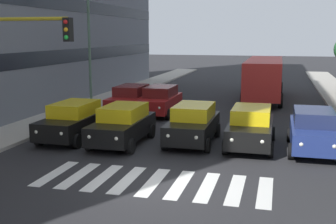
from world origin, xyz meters
TOP-DOWN VIEW (x-y plane):
  - ground_plane at (0.00, 0.00)m, footprint 180.00×180.00m
  - crosswalk_markings at (-0.00, 0.00)m, footprint 7.65×2.80m
  - car_0 at (-5.34, -5.38)m, footprint 2.02×4.44m
  - car_1 at (-2.78, -5.42)m, footprint 2.02×4.44m
  - car_2 at (-0.23, -5.46)m, footprint 2.02×4.44m
  - car_3 at (2.76, -4.50)m, footprint 2.02×4.44m
  - car_4 at (5.27, -4.75)m, footprint 2.02×4.44m
  - car_row2_0 at (4.95, -11.72)m, footprint 2.02×4.44m
  - car_row2_1 at (3.08, -11.79)m, footprint 2.02×4.44m
  - bus_behind_traffic at (-2.78, -19.84)m, footprint 2.78×10.50m
  - street_lamp_right at (7.32, -12.02)m, footprint 2.83×0.28m

SIDE VIEW (x-z plane):
  - ground_plane at x=0.00m, z-range 0.00..0.00m
  - crosswalk_markings at x=0.00m, z-range 0.00..0.01m
  - car_0 at x=-5.34m, z-range 0.03..1.75m
  - car_1 at x=-2.78m, z-range 0.03..1.75m
  - car_2 at x=-0.23m, z-range 0.03..1.75m
  - car_3 at x=2.76m, z-range 0.03..1.75m
  - car_4 at x=5.27m, z-range 0.03..1.75m
  - car_row2_0 at x=4.95m, z-range 0.03..1.75m
  - car_row2_1 at x=3.08m, z-range 0.03..1.75m
  - bus_behind_traffic at x=-2.78m, z-range 0.36..3.36m
  - street_lamp_right at x=7.32m, z-range 0.96..8.83m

